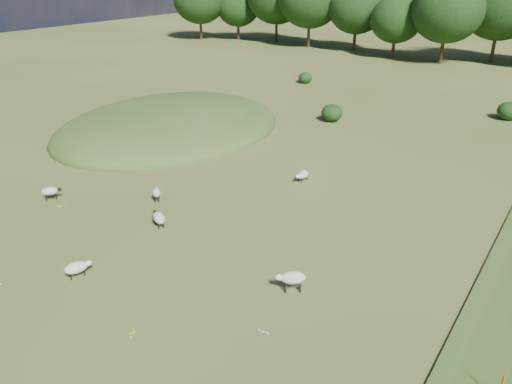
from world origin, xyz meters
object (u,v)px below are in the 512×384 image
(sheep_4, at_px, (159,218))
(sheep_5, at_px, (156,192))
(sheep_3, at_px, (51,191))
(sheep_2, at_px, (303,175))
(sheep_1, at_px, (77,268))
(sheep_0, at_px, (292,278))

(sheep_4, distance_m, sheep_5, 2.99)
(sheep_3, bearing_deg, sheep_2, -8.37)
(sheep_1, xyz_separation_m, sheep_3, (-7.52, 4.00, 0.11))
(sheep_0, height_order, sheep_2, sheep_0)
(sheep_0, bearing_deg, sheep_4, -44.22)
(sheep_3, distance_m, sheep_5, 5.99)
(sheep_0, distance_m, sheep_3, 15.64)
(sheep_0, distance_m, sheep_1, 9.19)
(sheep_0, bearing_deg, sheep_5, -53.49)
(sheep_0, relative_size, sheep_2, 1.04)
(sheep_0, relative_size, sheep_1, 0.98)
(sheep_1, distance_m, sheep_4, 5.29)
(sheep_0, bearing_deg, sheep_2, -100.20)
(sheep_1, distance_m, sheep_3, 8.52)
(sheep_1, relative_size, sheep_4, 0.98)
(sheep_2, bearing_deg, sheep_4, -11.11)
(sheep_2, height_order, sheep_3, sheep_3)
(sheep_3, xyz_separation_m, sheep_4, (7.16, 1.28, -0.10))
(sheep_5, bearing_deg, sheep_2, -82.13)
(sheep_1, bearing_deg, sheep_3, 83.87)
(sheep_1, height_order, sheep_4, sheep_4)
(sheep_0, height_order, sheep_3, sheep_0)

